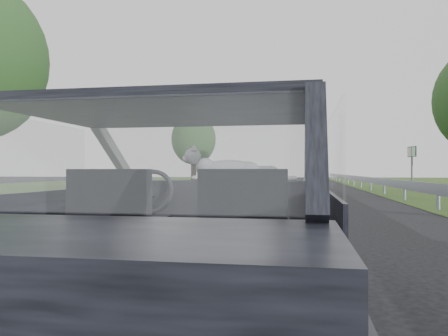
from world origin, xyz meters
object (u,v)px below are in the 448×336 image
at_px(cat, 229,169).
at_px(highway_sign, 412,168).
at_px(subject_car, 191,224).
at_px(other_car, 258,179).

relative_size(cat, highway_sign, 0.27).
distance_m(subject_car, highway_sign, 23.34).
bearing_deg(highway_sign, subject_car, -119.73).
bearing_deg(subject_car, other_car, 94.34).
bearing_deg(highway_sign, other_car, -169.01).
distance_m(subject_car, cat, 0.77).
height_order(subject_car, other_car, subject_car).
relative_size(subject_car, cat, 6.14).
bearing_deg(subject_car, cat, 77.69).
height_order(subject_car, highway_sign, highway_sign).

